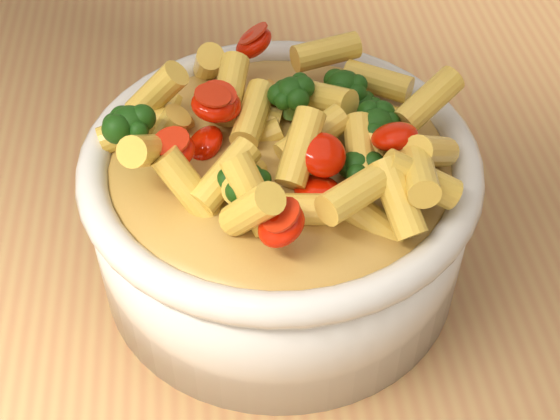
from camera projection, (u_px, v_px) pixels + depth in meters
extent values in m
cube|color=#A77B47|center=(285.00, 244.00, 0.64)|extent=(1.20, 0.80, 0.04)
cylinder|color=silver|center=(280.00, 215.00, 0.56)|extent=(0.26, 0.26, 0.10)
ellipsoid|color=silver|center=(280.00, 245.00, 0.58)|extent=(0.24, 0.24, 0.04)
torus|color=silver|center=(280.00, 161.00, 0.52)|extent=(0.27, 0.27, 0.02)
ellipsoid|color=gold|center=(280.00, 161.00, 0.52)|extent=(0.23, 0.23, 0.03)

